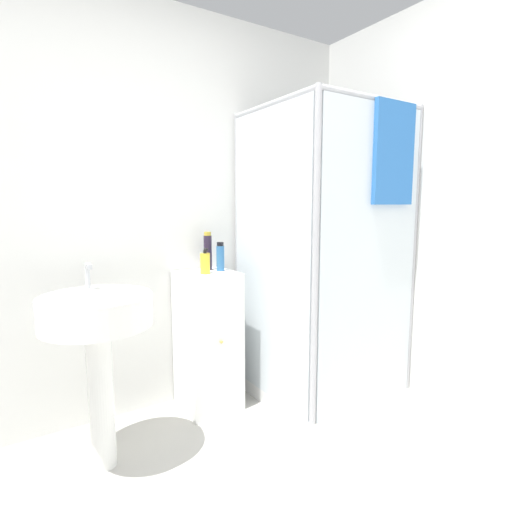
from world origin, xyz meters
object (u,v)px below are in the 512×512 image
(soap_dispenser, at_px, (205,263))
(shampoo_bottle_blue, at_px, (220,257))
(shampoo_bottle_tall_black, at_px, (208,251))
(sink, at_px, (97,329))

(soap_dispenser, relative_size, shampoo_bottle_blue, 0.86)
(shampoo_bottle_tall_black, height_order, shampoo_bottle_blue, shampoo_bottle_tall_black)
(shampoo_bottle_tall_black, bearing_deg, soap_dispenser, -122.61)
(sink, relative_size, shampoo_bottle_blue, 5.48)
(sink, bearing_deg, shampoo_bottle_blue, 18.28)
(sink, height_order, soap_dispenser, soap_dispenser)
(sink, relative_size, soap_dispenser, 6.36)
(sink, bearing_deg, shampoo_bottle_tall_black, 24.39)
(sink, relative_size, shampoo_bottle_tall_black, 4.08)
(soap_dispenser, relative_size, shampoo_bottle_tall_black, 0.64)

